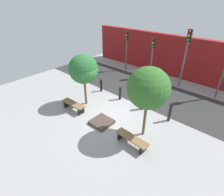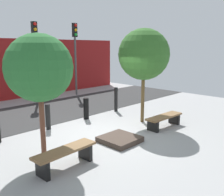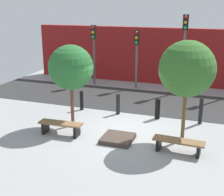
# 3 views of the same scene
# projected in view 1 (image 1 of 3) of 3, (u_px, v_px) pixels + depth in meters

# --- Properties ---
(ground_plane) EXTENTS (18.00, 18.00, 0.00)m
(ground_plane) POSITION_uv_depth(u_px,v_px,m) (113.00, 115.00, 10.07)
(ground_plane) COLOR #969696
(road_strip) EXTENTS (18.00, 3.90, 0.01)m
(road_strip) POSITION_uv_depth(u_px,v_px,m) (148.00, 91.00, 12.56)
(road_strip) COLOR #2D2D2D
(road_strip) RESTS_ON ground
(building_facade) EXTENTS (16.20, 0.50, 3.28)m
(building_facade) POSITION_uv_depth(u_px,v_px,m) (176.00, 57.00, 14.21)
(building_facade) COLOR maroon
(building_facade) RESTS_ON ground
(bench_left) EXTENTS (1.64, 0.52, 0.48)m
(bench_left) POSITION_uv_depth(u_px,v_px,m) (74.00, 105.00, 10.38)
(bench_left) COLOR black
(bench_left) RESTS_ON ground
(bench_right) EXTENTS (1.67, 0.52, 0.43)m
(bench_right) POSITION_uv_depth(u_px,v_px,m) (132.00, 140.00, 7.97)
(bench_right) COLOR black
(bench_right) RESTS_ON ground
(planter_bed) EXTENTS (1.07, 1.06, 0.16)m
(planter_bed) POSITION_uv_depth(u_px,v_px,m) (102.00, 122.00, 9.43)
(planter_bed) COLOR #42352C
(planter_bed) RESTS_ON ground
(tree_behind_left_bench) EXTENTS (1.71, 1.71, 3.19)m
(tree_behind_left_bench) POSITION_uv_depth(u_px,v_px,m) (83.00, 69.00, 10.00)
(tree_behind_left_bench) COLOR brown
(tree_behind_left_bench) RESTS_ON ground
(tree_behind_right_bench) EXTENTS (1.88, 1.88, 3.51)m
(tree_behind_right_bench) POSITION_uv_depth(u_px,v_px,m) (148.00, 88.00, 7.44)
(tree_behind_right_bench) COLOR brown
(tree_behind_right_bench) RESTS_ON ground
(bollard_far_left) EXTENTS (0.16, 0.16, 0.87)m
(bollard_far_left) POSITION_uv_depth(u_px,v_px,m) (101.00, 85.00, 12.41)
(bollard_far_left) COLOR black
(bollard_far_left) RESTS_ON ground
(bollard_left) EXTENTS (0.17, 0.17, 0.90)m
(bollard_left) POSITION_uv_depth(u_px,v_px,m) (120.00, 93.00, 11.42)
(bollard_left) COLOR black
(bollard_left) RESTS_ON ground
(bollard_center) EXTENTS (0.21, 0.21, 0.86)m
(bollard_center) POSITION_uv_depth(u_px,v_px,m) (142.00, 103.00, 10.44)
(bollard_center) COLOR black
(bollard_center) RESTS_ON ground
(bollard_right) EXTENTS (0.15, 0.15, 1.08)m
(bollard_right) POSITION_uv_depth(u_px,v_px,m) (170.00, 112.00, 9.39)
(bollard_right) COLOR black
(bollard_right) RESTS_ON ground
(traffic_light_west) EXTENTS (0.28, 0.27, 3.45)m
(traffic_light_west) POSITION_uv_depth(u_px,v_px,m) (127.00, 43.00, 14.95)
(traffic_light_west) COLOR #4A4A4A
(traffic_light_west) RESTS_ON ground
(traffic_light_mid_west) EXTENTS (0.28, 0.27, 3.24)m
(traffic_light_mid_west) POSITION_uv_depth(u_px,v_px,m) (152.00, 50.00, 13.57)
(traffic_light_mid_west) COLOR #585858
(traffic_light_mid_west) RESTS_ON ground
(traffic_light_mid_east) EXTENTS (0.28, 0.27, 4.09)m
(traffic_light_mid_east) POSITION_uv_depth(u_px,v_px,m) (186.00, 49.00, 11.84)
(traffic_light_mid_east) COLOR #5E5E5E
(traffic_light_mid_east) RESTS_ON ground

